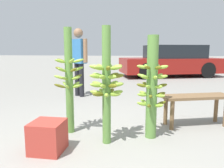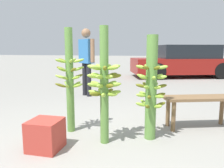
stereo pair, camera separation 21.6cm
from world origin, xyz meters
name	(u,v)px [view 2 (the right image)]	position (x,y,z in m)	size (l,w,h in m)	color
ground_plane	(97,147)	(0.00, 0.00, 0.00)	(80.00, 80.00, 0.00)	gray
banana_stalk_left	(70,79)	(-0.51, 0.41, 0.74)	(0.41, 0.42, 1.43)	#5B8C3D
banana_stalk_center	(104,84)	(0.05, 0.14, 0.74)	(0.42, 0.42, 1.41)	#5B8C3D
banana_stalk_right	(151,88)	(0.59, 0.40, 0.67)	(0.40, 0.40, 1.32)	#5B8C3D
vendor_person	(86,56)	(-1.11, 2.74, 0.98)	(0.56, 0.44, 1.65)	black
market_bench	(199,103)	(1.26, 0.97, 0.37)	(1.08, 0.63, 0.47)	brown
parked_car	(183,62)	(1.54, 7.33, 0.65)	(4.48, 2.92, 1.33)	maroon
produce_crate	(46,135)	(-0.56, -0.20, 0.18)	(0.35, 0.35, 0.35)	#B2382D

